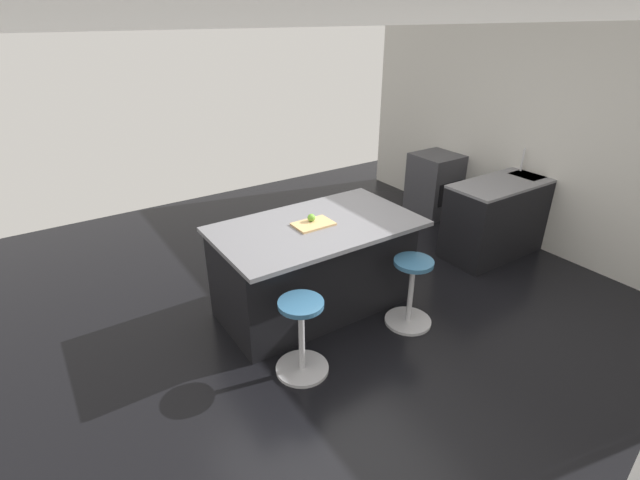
{
  "coord_description": "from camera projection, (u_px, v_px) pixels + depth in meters",
  "views": [
    {
      "loc": [
        2.33,
        3.11,
        2.67
      ],
      "look_at": [
        0.22,
        -0.07,
        0.78
      ],
      "focal_mm": 26.03,
      "sensor_mm": 36.0,
      "label": 1
    }
  ],
  "objects": [
    {
      "name": "stool_middle",
      "position": [
        302.0,
        339.0,
        3.71
      ],
      "size": [
        0.44,
        0.44,
        0.67
      ],
      "color": "#B7B7BC",
      "rests_on": "ground_plane"
    },
    {
      "name": "ground_plane",
      "position": [
        342.0,
        307.0,
        4.66
      ],
      "size": [
        7.48,
        7.48,
        0.0
      ],
      "primitive_type": "plane",
      "color": "black"
    },
    {
      "name": "kitchen_island",
      "position": [
        314.0,
        266.0,
        4.47
      ],
      "size": [
        1.88,
        1.09,
        0.92
      ],
      "color": "black",
      "rests_on": "ground_plane"
    },
    {
      "name": "interior_partition_left",
      "position": [
        542.0,
        132.0,
        5.47
      ],
      "size": [
        0.12,
        5.69,
        2.78
      ],
      "color": "beige",
      "rests_on": "ground_plane"
    },
    {
      "name": "cutting_board",
      "position": [
        313.0,
        224.0,
        4.22
      ],
      "size": [
        0.36,
        0.24,
        0.02
      ],
      "primitive_type": "cube",
      "color": "tan",
      "rests_on": "kitchen_island"
    },
    {
      "name": "stool_by_window",
      "position": [
        411.0,
        294.0,
        4.29
      ],
      "size": [
        0.44,
        0.44,
        0.67
      ],
      "color": "#B7B7BC",
      "rests_on": "ground_plane"
    },
    {
      "name": "oven_range",
      "position": [
        434.0,
        184.0,
        6.65
      ],
      "size": [
        0.6,
        0.61,
        0.88
      ],
      "color": "#38383D",
      "rests_on": "ground_plane"
    },
    {
      "name": "sink_cabinet",
      "position": [
        513.0,
        212.0,
        5.68
      ],
      "size": [
        1.89,
        0.6,
        1.19
      ],
      "color": "black",
      "rests_on": "ground_plane"
    },
    {
      "name": "apple_green",
      "position": [
        311.0,
        218.0,
        4.24
      ],
      "size": [
        0.07,
        0.07,
        0.07
      ],
      "primitive_type": "sphere",
      "color": "#609E2D",
      "rests_on": "cutting_board"
    }
  ]
}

